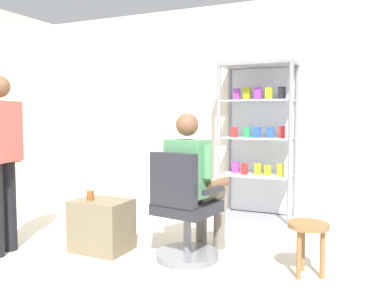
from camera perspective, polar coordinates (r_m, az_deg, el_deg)
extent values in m
cube|color=silver|center=(5.23, 6.01, 4.95)|extent=(6.00, 0.10, 2.70)
cylinder|color=gray|center=(4.77, 3.84, 0.25)|extent=(0.05, 0.05, 1.90)
cylinder|color=gray|center=(4.55, 13.93, -0.05)|extent=(0.05, 0.05, 1.90)
cylinder|color=gray|center=(5.15, 5.37, 0.52)|extent=(0.05, 0.05, 1.90)
cylinder|color=gray|center=(4.95, 14.74, 0.25)|extent=(0.05, 0.05, 1.90)
cube|color=gray|center=(4.87, 9.51, 11.24)|extent=(0.90, 0.45, 0.04)
cube|color=gray|center=(4.99, 9.26, -10.47)|extent=(0.90, 0.45, 0.04)
cube|color=silver|center=(5.05, 10.00, 0.40)|extent=(0.84, 0.02, 1.80)
cube|color=silver|center=(4.88, 9.33, -4.44)|extent=(0.82, 0.39, 0.02)
cube|color=purple|center=(4.98, 6.30, -3.34)|extent=(0.09, 0.05, 0.14)
cube|color=red|center=(4.86, 7.55, -3.56)|extent=(0.08, 0.06, 0.13)
cube|color=#999919|center=(4.87, 9.45, -3.57)|extent=(0.09, 0.06, 0.14)
cube|color=gold|center=(4.80, 10.84, -3.76)|extent=(0.08, 0.05, 0.12)
cube|color=#999919|center=(4.78, 12.61, -3.67)|extent=(0.08, 0.04, 0.15)
cube|color=silver|center=(4.84, 9.39, 0.84)|extent=(0.82, 0.39, 0.02)
cube|color=red|center=(4.88, 6.07, 1.73)|extent=(0.08, 0.04, 0.12)
cube|color=#268C4C|center=(4.90, 7.90, 1.72)|extent=(0.08, 0.04, 0.12)
cube|color=#264CB2|center=(4.82, 9.25, 1.68)|extent=(0.10, 0.06, 0.13)
cube|color=#264CB2|center=(4.83, 11.19, 1.62)|extent=(0.07, 0.03, 0.12)
cube|color=red|center=(4.82, 12.79, 1.71)|extent=(0.08, 0.05, 0.14)
cube|color=silver|center=(4.83, 9.45, 6.18)|extent=(0.82, 0.39, 0.02)
cube|color=purple|center=(4.96, 6.45, 7.10)|extent=(0.08, 0.05, 0.15)
cube|color=#999919|center=(4.92, 7.86, 7.14)|extent=(0.09, 0.05, 0.15)
cube|color=purple|center=(4.85, 9.45, 7.16)|extent=(0.09, 0.05, 0.15)
cube|color=#999919|center=(4.77, 11.00, 7.13)|extent=(0.08, 0.05, 0.14)
cube|color=black|center=(4.78, 12.80, 7.15)|extent=(0.09, 0.04, 0.15)
cylinder|color=slate|center=(3.66, -0.67, -15.68)|extent=(0.56, 0.56, 0.06)
cylinder|color=slate|center=(3.60, -0.68, -12.61)|extent=(0.07, 0.07, 0.41)
cube|color=#26262D|center=(3.54, -0.68, -9.12)|extent=(0.55, 0.55, 0.10)
cube|color=#26262D|center=(3.32, -2.71, -5.17)|extent=(0.45, 0.15, 0.45)
cube|color=#26262D|center=(3.37, 3.02, -6.67)|extent=(0.09, 0.30, 0.04)
cube|color=#26262D|center=(3.65, -4.09, -5.83)|extent=(0.09, 0.30, 0.04)
cylinder|color=slate|center=(3.63, 2.41, -7.17)|extent=(0.20, 0.42, 0.14)
cylinder|color=slate|center=(3.86, 3.94, -10.75)|extent=(0.11, 0.11, 0.56)
cylinder|color=slate|center=(3.73, -0.25, -6.85)|extent=(0.20, 0.42, 0.14)
cylinder|color=slate|center=(3.96, 1.37, -10.37)|extent=(0.11, 0.11, 0.56)
cube|color=#4C8C59|center=(3.48, -0.68, -3.49)|extent=(0.39, 0.27, 0.50)
sphere|color=brown|center=(3.45, -0.69, 2.79)|extent=(0.20, 0.20, 0.20)
cylinder|color=#4C8C59|center=(3.36, 2.15, -2.55)|extent=(0.09, 0.09, 0.28)
cylinder|color=brown|center=(3.55, 3.65, -5.80)|extent=(0.13, 0.31, 0.08)
cylinder|color=#4C8C59|center=(3.58, -3.35, -2.14)|extent=(0.09, 0.09, 0.28)
cylinder|color=brown|center=(3.76, -1.69, -5.23)|extent=(0.13, 0.31, 0.08)
cube|color=#72664C|center=(3.90, -12.83, -11.30)|extent=(0.52, 0.39, 0.48)
cylinder|color=brown|center=(3.85, -14.42, -7.14)|extent=(0.07, 0.07, 0.09)
cylinder|color=black|center=(4.14, -24.81, -8.05)|extent=(0.13, 0.13, 0.85)
cylinder|color=#BF594C|center=(4.16, -24.05, 1.41)|extent=(0.09, 0.09, 0.55)
cube|color=#BF594C|center=(3.98, -25.89, 1.62)|extent=(0.29, 0.40, 0.55)
cylinder|color=olive|center=(3.31, 16.40, -11.12)|extent=(0.32, 0.32, 0.04)
cylinder|color=olive|center=(3.36, 18.25, -14.76)|extent=(0.04, 0.04, 0.39)
cylinder|color=olive|center=(3.47, 15.61, -14.10)|extent=(0.04, 0.04, 0.39)
cylinder|color=olive|center=(3.29, 15.11, -15.11)|extent=(0.04, 0.04, 0.39)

